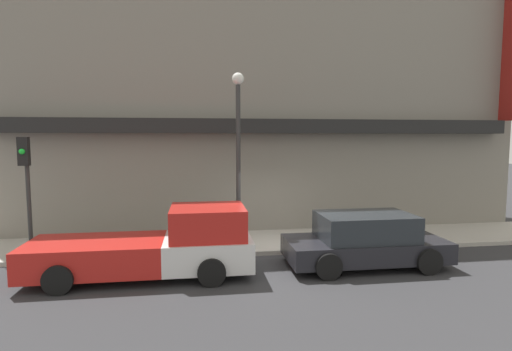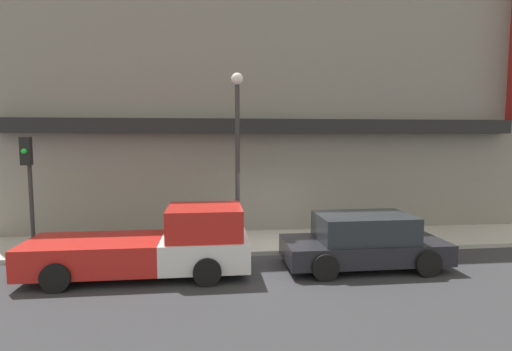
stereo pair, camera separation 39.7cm
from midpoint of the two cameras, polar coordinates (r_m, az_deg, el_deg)
The scene contains 8 objects.
ground_plane at distance 12.37m, azimuth 4.51°, elevation -11.28°, with size 80.00×80.00×0.00m, color #2D2D30.
sidewalk at distance 13.66m, azimuth 3.38°, elevation -9.37°, with size 36.00×2.76×0.13m.
building at distance 16.16m, azimuth 1.74°, elevation 12.71°, with size 19.80×3.80×11.23m.
pickup_truck at distance 10.75m, azimuth -13.12°, elevation -9.70°, with size 5.59×2.12×1.77m.
parked_car at distance 11.56m, azimuth 16.06°, elevation -9.02°, with size 4.38×2.09×1.46m.
fire_hydrant at distance 12.66m, azimuth -13.56°, elevation -8.96°, with size 0.21×0.21×0.61m.
street_lamp at distance 12.07m, azimuth -1.72°, elevation 5.12°, with size 0.36×0.36×5.34m.
traffic_light at distance 13.08m, azimuth -28.99°, elevation 0.17°, with size 0.28×0.42×3.44m.
Camera 2 is at (-2.11, -11.65, 3.56)m, focal length 28.00 mm.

